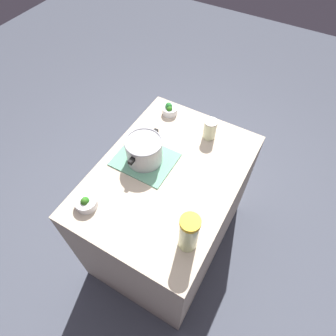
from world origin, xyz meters
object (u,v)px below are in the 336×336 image
at_px(broccoli_bowl_front, 170,110).
at_px(broccoli_bowl_center, 86,202).
at_px(mason_jar, 210,129).
at_px(cooking_pot, 144,150).
at_px(lemonade_pitcher, 189,233).

bearing_deg(broccoli_bowl_front, broccoli_bowl_center, 177.87).
xyz_separation_m(mason_jar, broccoli_bowl_front, (0.06, 0.32, -0.03)).
bearing_deg(broccoli_bowl_center, cooking_pot, -14.05).
bearing_deg(lemonade_pitcher, cooking_pot, 53.68).
bearing_deg(mason_jar, broccoli_bowl_center, 155.47).
relative_size(mason_jar, broccoli_bowl_front, 1.33).
relative_size(cooking_pot, mason_jar, 2.14).
relative_size(mason_jar, broccoli_bowl_center, 1.12).
xyz_separation_m(broccoli_bowl_front, broccoli_bowl_center, (-0.84, 0.03, -0.01)).
relative_size(lemonade_pitcher, broccoli_bowl_center, 2.06).
bearing_deg(broccoli_bowl_center, broccoli_bowl_front, -2.13).
height_order(mason_jar, broccoli_bowl_front, mason_jar).
height_order(lemonade_pitcher, broccoli_bowl_front, lemonade_pitcher).
relative_size(lemonade_pitcher, mason_jar, 1.84).
distance_m(mason_jar, broccoli_bowl_center, 0.85).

